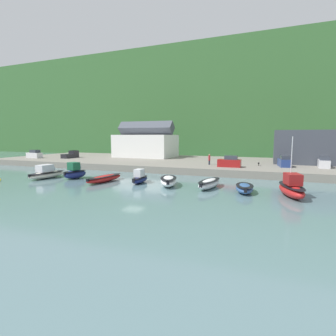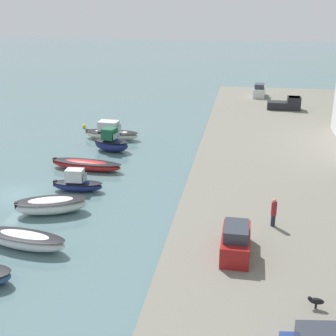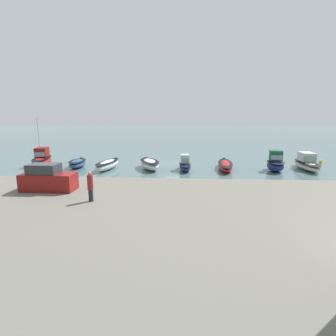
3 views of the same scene
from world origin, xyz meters
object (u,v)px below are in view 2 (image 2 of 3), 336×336
(parked_car_1, at_px, (259,91))
(dog_on_quay, at_px, (316,301))
(moored_boat_4, at_px, (51,205))
(moored_boat_5, at_px, (25,240))
(parked_car_2, at_px, (236,241))
(person_on_quay, at_px, (274,212))
(pickup_truck_0, at_px, (287,104))
(moored_boat_3, at_px, (77,183))
(moored_boat_2, at_px, (86,165))
(moored_boat_1, at_px, (111,143))
(moored_boat_0, at_px, (111,133))
(mooring_buoy_0, at_px, (84,126))

(parked_car_1, xyz_separation_m, dog_on_quay, (56.23, 2.23, -0.46))
(moored_boat_4, bearing_deg, moored_boat_5, -15.23)
(parked_car_2, xyz_separation_m, person_on_quay, (-4.41, 2.56, 0.18))
(moored_boat_4, distance_m, pickup_truck_0, 42.03)
(moored_boat_3, distance_m, pickup_truck_0, 37.64)
(moored_boat_2, relative_size, parked_car_1, 1.83)
(moored_boat_2, height_order, moored_boat_5, moored_boat_5)
(moored_boat_1, relative_size, person_on_quay, 2.11)
(moored_boat_0, bearing_deg, person_on_quay, 42.60)
(moored_boat_1, distance_m, dog_on_quay, 34.10)
(moored_boat_5, bearing_deg, mooring_buoy_0, -160.22)
(parked_car_2, bearing_deg, moored_boat_3, 143.61)
(moored_boat_2, xyz_separation_m, dog_on_quay, (21.61, 20.25, 1.21))
(moored_boat_1, bearing_deg, moored_boat_0, -151.63)
(moored_boat_2, relative_size, dog_on_quay, 8.92)
(pickup_truck_0, xyz_separation_m, dog_on_quay, (47.39, -1.63, -0.36))
(pickup_truck_0, bearing_deg, parked_car_2, -7.43)
(moored_boat_2, height_order, pickup_truck_0, pickup_truck_0)
(parked_car_1, relative_size, pickup_truck_0, 0.91)
(dog_on_quay, bearing_deg, moored_boat_5, 80.09)
(moored_boat_3, bearing_deg, pickup_truck_0, 142.90)
(moored_boat_5, bearing_deg, moored_boat_1, -171.73)
(moored_boat_1, height_order, pickup_truck_0, pickup_truck_0)
(parked_car_1, distance_m, parked_car_2, 51.32)
(moored_boat_3, relative_size, moored_boat_4, 0.75)
(pickup_truck_0, bearing_deg, moored_boat_2, -39.65)
(mooring_buoy_0, bearing_deg, moored_boat_3, 17.66)
(mooring_buoy_0, bearing_deg, moored_boat_0, 48.87)
(pickup_truck_0, xyz_separation_m, person_on_quay, (38.04, -3.48, 0.28))
(moored_boat_4, distance_m, parked_car_1, 48.31)
(moored_boat_0, xyz_separation_m, moored_boat_5, (27.25, 1.55, -0.17))
(moored_boat_1, xyz_separation_m, moored_boat_2, (6.43, -0.85, -0.46))
(moored_boat_5, relative_size, dog_on_quay, 7.54)
(pickup_truck_0, bearing_deg, moored_boat_1, -46.70)
(moored_boat_1, bearing_deg, person_on_quay, 54.84)
(person_on_quay, bearing_deg, moored_boat_2, -123.65)
(moored_boat_4, xyz_separation_m, parked_car_1, (-45.01, 17.49, 1.50))
(person_on_quay, bearing_deg, moored_boat_0, -140.94)
(moored_boat_0, height_order, parked_car_2, parked_car_2)
(person_on_quay, bearing_deg, mooring_buoy_0, -139.14)
(parked_car_1, distance_m, pickup_truck_0, 9.64)
(moored_boat_0, xyz_separation_m, dog_on_quay, (32.72, 20.81, 0.94))
(moored_boat_4, bearing_deg, parked_car_1, 139.05)
(mooring_buoy_0, bearing_deg, parked_car_2, 33.72)
(person_on_quay, bearing_deg, dog_on_quay, 11.18)
(moored_boat_1, xyz_separation_m, parked_car_1, (-28.20, 17.17, 1.21))
(dog_on_quay, bearing_deg, parked_car_2, 47.58)
(moored_boat_1, relative_size, mooring_buoy_0, 8.79)
(moored_boat_4, xyz_separation_m, pickup_truck_0, (-36.18, 21.35, 1.41))
(moored_boat_1, height_order, person_on_quay, person_on_quay)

